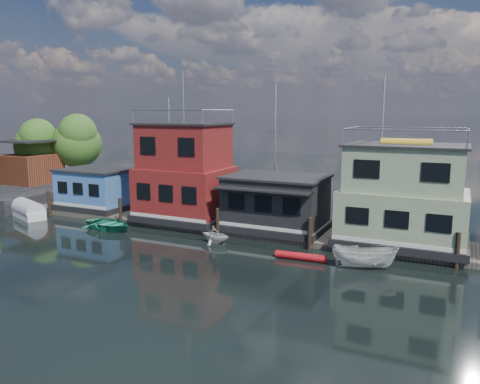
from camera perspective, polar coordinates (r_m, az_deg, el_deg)
The scene contains 14 objects.
ground at distance 25.15m, azimuth -4.71°, elevation -11.60°, with size 160.00×160.00×0.00m, color black.
dock at distance 35.45m, azimuth 5.14°, elevation -4.88°, with size 48.00×5.00×0.40m, color #595147.
houseboat_blue at distance 44.47m, azimuth -17.08°, elevation 0.36°, with size 6.40×4.90×3.66m.
houseboat_red at distance 38.43m, azimuth -6.73°, elevation 2.17°, with size 7.40×5.90×11.86m.
houseboat_dark at distance 35.11m, azimuth 4.42°, elevation -1.30°, with size 7.40×6.10×4.06m.
houseboat_green at distance 32.83m, azimuth 19.27°, elevation -0.60°, with size 8.40×5.90×7.03m.
pilings at distance 32.82m, azimuth 2.90°, elevation -4.43°, with size 42.28×0.28×2.20m.
background_masts at distance 39.00m, azimuth 14.97°, elevation 4.16°, with size 36.40×0.16×12.00m.
shore at distance 56.05m, azimuth -24.07°, elevation 3.25°, with size 12.40×15.72×8.24m.
dinghy_teal at distance 38.18m, azimuth -15.66°, elevation -3.76°, with size 3.11×4.35×0.90m, color #248467.
red_kayak at distance 29.67m, azimuth 7.38°, elevation -7.79°, with size 0.47×0.47×3.21m, color red.
motorboat at distance 28.66m, azimuth 14.93°, elevation -7.63°, with size 1.43×3.81×1.47m, color silver.
dinghy_white at distance 33.11m, azimuth -3.07°, elevation -5.18°, with size 1.99×2.31×1.22m, color silver.
tarp_runabout at distance 44.78m, azimuth -24.39°, elevation -2.08°, with size 4.38×2.97×1.66m.
Camera 1 is at (11.91, -20.16, 9.16)m, focal length 35.00 mm.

